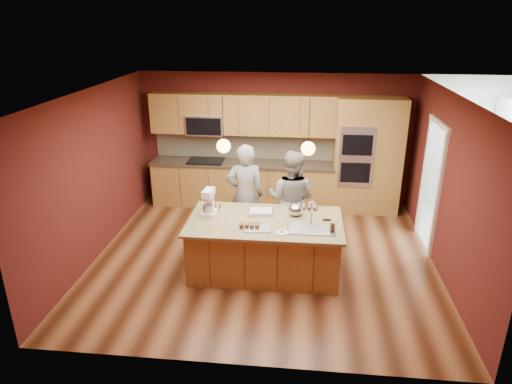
# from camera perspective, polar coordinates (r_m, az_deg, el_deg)

# --- Properties ---
(floor) EXTENTS (5.50, 5.50, 0.00)m
(floor) POSITION_cam_1_polar(r_m,az_deg,el_deg) (7.63, 0.98, -8.17)
(floor) COLOR #401F0E
(floor) RESTS_ON ground
(ceiling) EXTENTS (5.50, 5.50, 0.00)m
(ceiling) POSITION_cam_1_polar(r_m,az_deg,el_deg) (6.72, 1.13, 12.27)
(ceiling) COLOR white
(ceiling) RESTS_ON ground
(wall_back) EXTENTS (5.50, 0.00, 5.50)m
(wall_back) POSITION_cam_1_polar(r_m,az_deg,el_deg) (9.45, 2.40, 6.56)
(wall_back) COLOR #4C1814
(wall_back) RESTS_ON ground
(wall_front) EXTENTS (5.50, 0.00, 5.50)m
(wall_front) POSITION_cam_1_polar(r_m,az_deg,el_deg) (4.81, -1.62, -8.79)
(wall_front) COLOR #4C1814
(wall_front) RESTS_ON ground
(wall_left) EXTENTS (0.00, 5.00, 5.00)m
(wall_left) POSITION_cam_1_polar(r_m,az_deg,el_deg) (7.79, -19.56, 2.05)
(wall_left) COLOR #4C1814
(wall_left) RESTS_ON ground
(wall_right) EXTENTS (0.00, 5.00, 5.00)m
(wall_right) POSITION_cam_1_polar(r_m,az_deg,el_deg) (7.37, 22.87, 0.52)
(wall_right) COLOR #4C1814
(wall_right) RESTS_ON ground
(cabinet_run) EXTENTS (3.74, 0.64, 2.30)m
(cabinet_run) POSITION_cam_1_polar(r_m,az_deg,el_deg) (9.37, -1.90, 4.12)
(cabinet_run) COLOR brown
(cabinet_run) RESTS_ON floor
(oven_column) EXTENTS (1.30, 0.62, 2.30)m
(oven_column) POSITION_cam_1_polar(r_m,az_deg,el_deg) (9.28, 13.74, 4.40)
(oven_column) COLOR brown
(oven_column) RESTS_ON floor
(doorway_trim) EXTENTS (0.08, 1.11, 2.20)m
(doorway_trim) POSITION_cam_1_polar(r_m,az_deg,el_deg) (8.19, 20.96, 0.55)
(doorway_trim) COLOR white
(doorway_trim) RESTS_ON wall_right
(pendant_left) EXTENTS (0.20, 0.20, 0.80)m
(pendant_left) POSITION_cam_1_polar(r_m,az_deg,el_deg) (6.57, -4.08, 5.78)
(pendant_left) COLOR black
(pendant_left) RESTS_ON ceiling
(pendant_right) EXTENTS (0.20, 0.20, 0.80)m
(pendant_right) POSITION_cam_1_polar(r_m,az_deg,el_deg) (6.47, 6.54, 5.46)
(pendant_right) COLOR black
(pendant_right) RESTS_ON ceiling
(island) EXTENTS (2.32, 1.30, 1.24)m
(island) POSITION_cam_1_polar(r_m,az_deg,el_deg) (7.07, 1.22, -6.67)
(island) COLOR brown
(island) RESTS_ON floor
(person_left) EXTENTS (0.72, 0.53, 1.78)m
(person_left) POSITION_cam_1_polar(r_m,az_deg,el_deg) (7.74, -1.38, -0.40)
(person_left) COLOR black
(person_left) RESTS_ON floor
(person_right) EXTENTS (0.98, 0.86, 1.70)m
(person_right) POSITION_cam_1_polar(r_m,az_deg,el_deg) (7.70, 4.43, -0.91)
(person_right) COLOR slate
(person_right) RESTS_ON floor
(stand_mixer) EXTENTS (0.24, 0.32, 0.41)m
(stand_mixer) POSITION_cam_1_polar(r_m,az_deg,el_deg) (7.06, -5.92, -1.49)
(stand_mixer) COLOR white
(stand_mixer) RESTS_ON island
(sheet_cake) EXTENTS (0.43, 0.34, 0.05)m
(sheet_cake) POSITION_cam_1_polar(r_m,az_deg,el_deg) (7.13, 0.61, -2.49)
(sheet_cake) COLOR silver
(sheet_cake) RESTS_ON island
(cooling_rack) EXTENTS (0.39, 0.30, 0.02)m
(cooling_rack) POSITION_cam_1_polar(r_m,az_deg,el_deg) (6.62, 0.17, -4.57)
(cooling_rack) COLOR silver
(cooling_rack) RESTS_ON island
(mixing_bowl) EXTENTS (0.24, 0.24, 0.20)m
(mixing_bowl) POSITION_cam_1_polar(r_m,az_deg,el_deg) (7.05, 5.00, -2.22)
(mixing_bowl) COLOR #B3B6BA
(mixing_bowl) RESTS_ON island
(plate) EXTENTS (0.19, 0.19, 0.01)m
(plate) POSITION_cam_1_polar(r_m,az_deg,el_deg) (6.52, 3.26, -5.09)
(plate) COLOR white
(plate) RESTS_ON island
(tumbler) EXTENTS (0.07, 0.07, 0.13)m
(tumbler) POSITION_cam_1_polar(r_m,az_deg,el_deg) (6.60, 9.53, -4.45)
(tumbler) COLOR #321C0C
(tumbler) RESTS_ON island
(phone) EXTENTS (0.12, 0.07, 0.01)m
(phone) POSITION_cam_1_polar(r_m,az_deg,el_deg) (6.98, 8.84, -3.45)
(phone) COLOR black
(phone) RESTS_ON island
(cupcakes_left) EXTENTS (0.23, 0.23, 0.07)m
(cupcakes_left) POSITION_cam_1_polar(r_m,az_deg,el_deg) (7.34, -5.37, -1.75)
(cupcakes_left) COLOR tan
(cupcakes_left) RESTS_ON island
(cupcakes_rack) EXTENTS (0.31, 0.16, 0.07)m
(cupcakes_rack) POSITION_cam_1_polar(r_m,az_deg,el_deg) (6.64, -0.84, -4.08)
(cupcakes_rack) COLOR tan
(cupcakes_rack) RESTS_ON island
(cupcakes_right) EXTENTS (0.32, 0.16, 0.07)m
(cupcakes_right) POSITION_cam_1_polar(r_m,az_deg,el_deg) (7.33, 6.31, -1.84)
(cupcakes_right) COLOR tan
(cupcakes_right) RESTS_ON island
(dryer) EXTENTS (0.68, 0.70, 0.99)m
(dryer) POSITION_cam_1_polar(r_m,az_deg,el_deg) (9.58, 27.77, -1.14)
(dryer) COLOR white
(dryer) RESTS_ON floor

